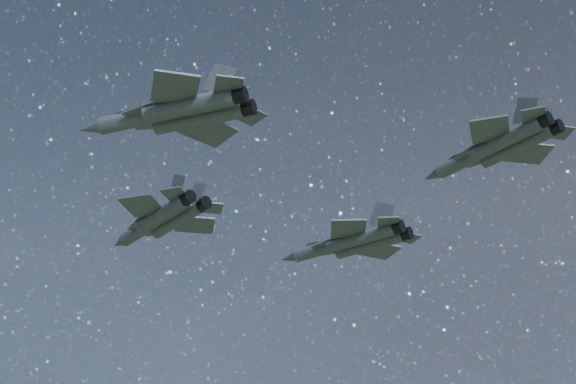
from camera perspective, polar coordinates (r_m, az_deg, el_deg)
The scene contains 4 objects.
jet_lead at distance 96.48m, azimuth -8.88°, elevation -1.87°, with size 19.24×12.97×4.85m.
jet_left at distance 100.61m, azimuth 4.74°, elevation -3.53°, with size 19.22×13.62×4.88m.
jet_right at distance 71.27m, azimuth -7.70°, elevation 5.65°, with size 17.74×12.15×4.45m.
jet_slot at distance 75.48m, azimuth 14.81°, elevation 3.21°, with size 15.32×10.32×3.86m.
Camera 1 is at (35.89, -64.52, 116.16)m, focal length 50.00 mm.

